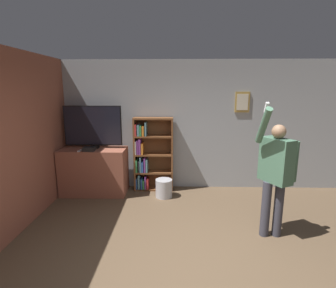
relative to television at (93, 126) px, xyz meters
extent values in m
plane|color=brown|center=(1.84, -2.59, -1.38)|extent=(14.00, 14.00, 0.00)
cube|color=#9EA3A8|center=(1.84, 0.35, -0.03)|extent=(7.02, 0.06, 2.70)
cube|color=#AD8942|center=(3.02, 0.30, 0.47)|extent=(0.30, 0.02, 0.42)
cube|color=beige|center=(3.02, 0.29, 0.47)|extent=(0.23, 0.01, 0.33)
cube|color=#93513D|center=(-0.70, -1.14, -0.03)|extent=(0.06, 4.51, 2.70)
cube|color=#93513D|center=(0.00, -0.08, -0.91)|extent=(1.30, 0.60, 0.94)
cylinder|color=black|center=(0.00, 0.00, -0.43)|extent=(0.22, 0.22, 0.03)
cylinder|color=black|center=(0.00, 0.00, -0.39)|extent=(0.06, 0.06, 0.05)
cube|color=black|center=(0.00, 0.00, 0.02)|extent=(1.15, 0.04, 0.79)
cube|color=black|center=(0.00, -0.02, 0.02)|extent=(1.12, 0.01, 0.76)
cube|color=black|center=(-0.02, -0.25, -0.41)|extent=(0.22, 0.19, 0.07)
cube|color=white|center=(-0.19, -0.29, -0.43)|extent=(0.06, 0.14, 0.02)
cube|color=brown|center=(0.81, 0.16, -0.61)|extent=(0.04, 0.28, 1.54)
cube|color=brown|center=(1.59, 0.16, -0.61)|extent=(0.04, 0.28, 1.54)
cube|color=brown|center=(1.20, 0.29, -0.61)|extent=(0.81, 0.01, 1.54)
cube|color=brown|center=(1.20, 0.16, -1.36)|extent=(0.74, 0.28, 0.04)
cube|color=brown|center=(1.20, 0.16, -0.99)|extent=(0.74, 0.28, 0.04)
cube|color=brown|center=(1.20, 0.16, -0.61)|extent=(0.74, 0.28, 0.04)
cube|color=brown|center=(1.20, 0.16, -0.22)|extent=(0.74, 0.28, 0.04)
cube|color=brown|center=(1.20, 0.16, 0.15)|extent=(0.74, 0.28, 0.04)
cube|color=#2D569E|center=(0.84, 0.14, -1.24)|extent=(0.02, 0.24, 0.24)
cube|color=#5B8E99|center=(0.89, 0.14, -1.20)|extent=(0.04, 0.24, 0.32)
cube|color=#2D569E|center=(0.94, 0.12, -1.24)|extent=(0.04, 0.20, 0.24)
cube|color=#338447|center=(0.98, 0.14, -1.26)|extent=(0.04, 0.24, 0.21)
cube|color=#7A3889|center=(1.02, 0.13, -1.22)|extent=(0.03, 0.22, 0.29)
cube|color=red|center=(1.07, 0.13, -1.25)|extent=(0.04, 0.23, 0.23)
cube|color=#338447|center=(0.85, 0.14, -0.85)|extent=(0.04, 0.25, 0.26)
cube|color=#232328|center=(0.89, 0.12, -0.86)|extent=(0.02, 0.20, 0.24)
cube|color=#5B8E99|center=(0.93, 0.12, -0.82)|extent=(0.03, 0.21, 0.32)
cube|color=#2D569E|center=(0.97, 0.14, -0.87)|extent=(0.04, 0.24, 0.22)
cube|color=#7A3889|center=(1.02, 0.15, -0.83)|extent=(0.03, 0.26, 0.30)
cube|color=#5B8E99|center=(1.06, 0.15, -0.84)|extent=(0.03, 0.27, 0.27)
cube|color=beige|center=(0.84, 0.13, -0.46)|extent=(0.02, 0.22, 0.27)
cube|color=#7A3889|center=(0.87, 0.14, -0.45)|extent=(0.03, 0.24, 0.28)
cube|color=#7A3889|center=(0.92, 0.15, -0.43)|extent=(0.04, 0.26, 0.32)
cube|color=orange|center=(0.97, 0.15, -0.48)|extent=(0.04, 0.25, 0.22)
cube|color=red|center=(0.85, 0.14, -0.09)|extent=(0.04, 0.25, 0.24)
cube|color=#5B8E99|center=(0.90, 0.13, -0.09)|extent=(0.04, 0.23, 0.23)
cube|color=#338447|center=(0.94, 0.15, -0.10)|extent=(0.04, 0.26, 0.21)
cube|color=orange|center=(1.00, 0.12, -0.10)|extent=(0.04, 0.20, 0.20)
cube|color=#5B8E99|center=(1.05, 0.14, -0.07)|extent=(0.03, 0.23, 0.28)
cylinder|color=#383842|center=(2.96, -1.60, -0.96)|extent=(0.13, 0.13, 0.83)
cylinder|color=#383842|center=(3.14, -1.60, -0.96)|extent=(0.13, 0.13, 0.83)
cube|color=#477056|center=(3.05, -1.60, -0.23)|extent=(0.40, 0.50, 0.63)
sphere|color=#9E7556|center=(3.05, -1.60, 0.17)|extent=(0.19, 0.19, 0.19)
cylinder|color=#477056|center=(3.31, -1.60, -0.25)|extent=(0.09, 0.09, 0.58)
cylinder|color=#477056|center=(2.80, -1.72, 0.27)|extent=(0.09, 0.40, 0.52)
cube|color=white|center=(2.80, -1.78, 0.51)|extent=(0.04, 0.09, 0.14)
cylinder|color=#B7B7BC|center=(1.43, -0.24, -1.20)|extent=(0.33, 0.33, 0.36)
camera|label=1|loc=(1.63, -5.15, 0.75)|focal=28.00mm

